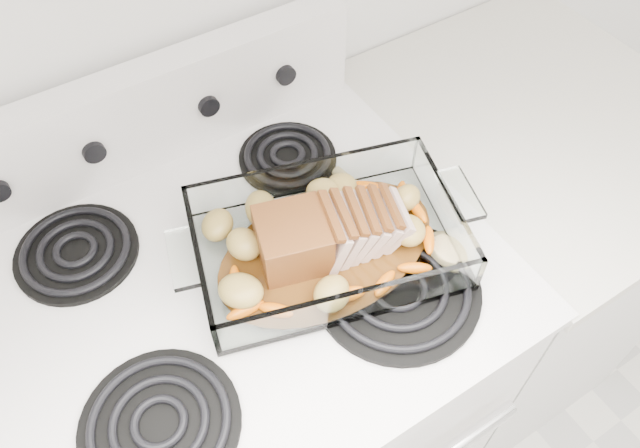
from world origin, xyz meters
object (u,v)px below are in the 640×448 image
electric_range (257,390)px  counter_right (494,255)px  baking_dish (327,244)px  pork_roast (319,238)px

electric_range → counter_right: 0.67m
baking_dish → pork_roast: size_ratio=1.70×
electric_range → counter_right: size_ratio=1.20×
electric_range → pork_roast: 0.53m
baking_dish → electric_range: bearing=176.1°
counter_right → baking_dish: baking_dish is taller
counter_right → baking_dish: bearing=-174.7°
counter_right → pork_roast: 0.76m
electric_range → baking_dish: bearing=-20.2°
electric_range → counter_right: bearing=-0.1°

